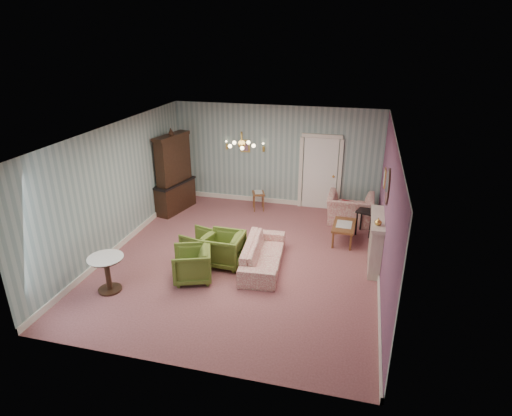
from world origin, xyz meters
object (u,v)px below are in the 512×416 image
(olive_chair_b, at_px, (224,247))
(fireplace, at_px, (376,242))
(dresser, at_px, (173,171))
(side_table_black, at_px, (366,222))
(coffee_table, at_px, (343,233))
(olive_chair_c, at_px, (199,242))
(wingback_chair, at_px, (351,204))
(pedestal_table, at_px, (108,274))
(sofa_chintz, at_px, (263,250))
(olive_chair_a, at_px, (192,263))

(olive_chair_b, bearing_deg, fireplace, 104.25)
(dresser, distance_m, side_table_black, 5.37)
(coffee_table, distance_m, side_table_black, 0.77)
(olive_chair_c, distance_m, wingback_chair, 4.24)
(pedestal_table, bearing_deg, olive_chair_c, 55.89)
(sofa_chintz, height_order, fireplace, fireplace)
(olive_chair_c, height_order, fireplace, fireplace)
(olive_chair_a, xyz_separation_m, olive_chair_c, (-0.24, 0.99, -0.05))
(olive_chair_a, height_order, pedestal_table, olive_chair_a)
(olive_chair_b, height_order, olive_chair_c, olive_chair_b)
(olive_chair_a, xyz_separation_m, pedestal_table, (-1.44, -0.79, -0.01))
(olive_chair_a, distance_m, pedestal_table, 1.65)
(wingback_chair, height_order, side_table_black, wingback_chair)
(olive_chair_a, distance_m, olive_chair_b, 0.89)
(dresser, bearing_deg, wingback_chair, 17.31)
(olive_chair_b, relative_size, dresser, 0.35)
(side_table_black, bearing_deg, dresser, 176.71)
(dresser, bearing_deg, sofa_chintz, -24.88)
(olive_chair_c, bearing_deg, side_table_black, 134.52)
(olive_chair_b, xyz_separation_m, sofa_chintz, (0.85, 0.12, -0.02))
(olive_chair_c, xyz_separation_m, pedestal_table, (-1.21, -1.78, 0.04))
(olive_chair_c, relative_size, sofa_chintz, 0.34)
(sofa_chintz, relative_size, fireplace, 1.42)
(side_table_black, bearing_deg, olive_chair_b, -142.41)
(fireplace, height_order, side_table_black, fireplace)
(olive_chair_b, bearing_deg, pedestal_table, -48.99)
(sofa_chintz, xyz_separation_m, fireplace, (2.34, 0.61, 0.19))
(coffee_table, xyz_separation_m, pedestal_table, (-4.36, -3.28, 0.14))
(olive_chair_c, relative_size, coffee_table, 0.72)
(sofa_chintz, relative_size, side_table_black, 3.01)
(pedestal_table, bearing_deg, sofa_chintz, 31.51)
(wingback_chair, relative_size, side_table_black, 1.80)
(wingback_chair, bearing_deg, dresser, 4.39)
(olive_chair_a, xyz_separation_m, olive_chair_b, (0.44, 0.77, 0.02))
(olive_chair_b, xyz_separation_m, olive_chair_c, (-0.68, 0.22, -0.07))
(olive_chair_a, distance_m, sofa_chintz, 1.57)
(olive_chair_a, distance_m, coffee_table, 3.84)
(pedestal_table, bearing_deg, dresser, 95.89)
(coffee_table, bearing_deg, dresser, 169.59)
(fireplace, bearing_deg, coffee_table, 125.91)
(fireplace, relative_size, coffee_table, 1.51)
(fireplace, relative_size, side_table_black, 2.12)
(olive_chair_b, bearing_deg, wingback_chair, 140.32)
(pedestal_table, bearing_deg, side_table_black, 38.39)
(olive_chair_a, bearing_deg, coffee_table, 110.27)
(olive_chair_c, bearing_deg, wingback_chair, 145.00)
(olive_chair_c, bearing_deg, dresser, -130.48)
(fireplace, height_order, pedestal_table, fireplace)
(pedestal_table, bearing_deg, olive_chair_b, 39.63)
(olive_chair_c, height_order, sofa_chintz, sofa_chintz)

